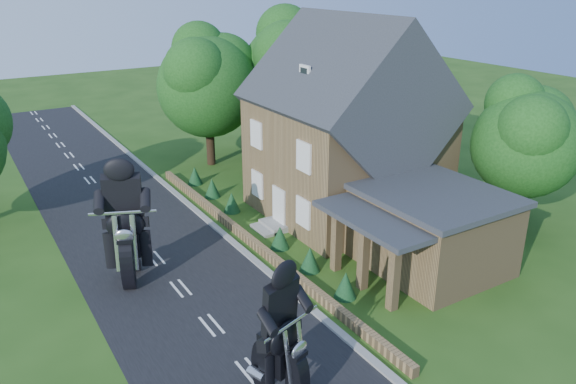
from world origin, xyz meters
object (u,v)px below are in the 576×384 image
garden_wall (251,241)px  house (346,132)px  annex (429,229)px  motorcycle_lead (280,379)px  motorcycle_follow (130,263)px

garden_wall → house: house is taller
garden_wall → house: bearing=9.2°
garden_wall → annex: annex is taller
house → annex: size_ratio=1.45×
house → motorcycle_lead: 15.16m
garden_wall → motorcycle_lead: size_ratio=14.58×
annex → motorcycle_follow: 12.63m
garden_wall → annex: 8.19m
annex → house: bearing=84.8°
motorcycle_follow → garden_wall: bearing=-153.8°
garden_wall → motorcycle_lead: 10.38m
motorcycle_lead → motorcycle_follow: (-1.67, 9.22, 0.10)m
house → motorcycle_lead: size_ratio=6.78×
garden_wall → annex: size_ratio=3.12×
motorcycle_lead → annex: bearing=-176.9°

